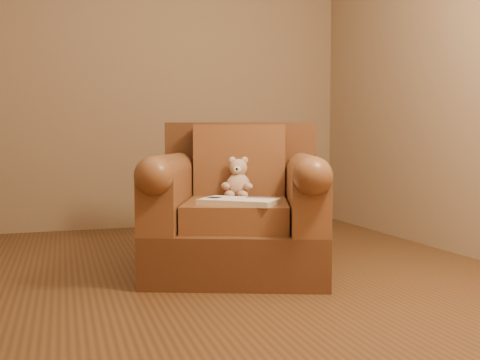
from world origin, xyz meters
name	(u,v)px	position (x,y,z in m)	size (l,w,h in m)	color
floor	(176,282)	(0.00, 0.00, 0.00)	(4.00, 4.00, 0.00)	brown
armchair	(238,212)	(0.42, 0.17, 0.35)	(1.27, 1.25, 0.90)	#57331D
teddy_bear	(238,182)	(0.44, 0.25, 0.53)	(0.19, 0.22, 0.26)	#C9A28D
guidebook	(239,201)	(0.33, -0.10, 0.45)	(0.47, 0.45, 0.03)	beige
side_table	(297,206)	(0.97, 0.52, 0.33)	(0.44, 0.44, 0.61)	gold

